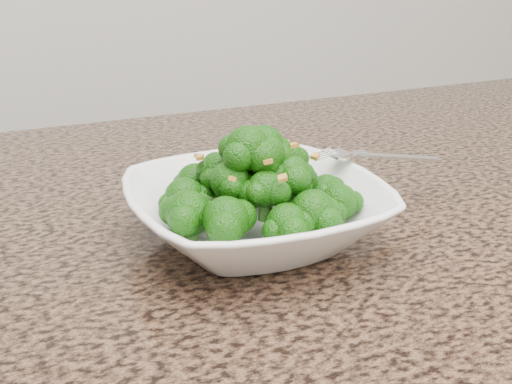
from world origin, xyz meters
name	(u,v)px	position (x,y,z in m)	size (l,w,h in m)	color
granite_counter	(279,255)	(0.00, 0.30, 0.89)	(1.64, 1.04, 0.03)	brown
bowl	(256,213)	(-0.02, 0.31, 0.93)	(0.24, 0.24, 0.06)	white
broccoli_pile	(256,145)	(-0.02, 0.31, 1.00)	(0.21, 0.21, 0.07)	#17590A
garlic_topping	(256,102)	(-0.02, 0.31, 1.04)	(0.13, 0.13, 0.01)	gold
fork	(359,154)	(0.11, 0.33, 0.96)	(0.19, 0.03, 0.01)	silver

